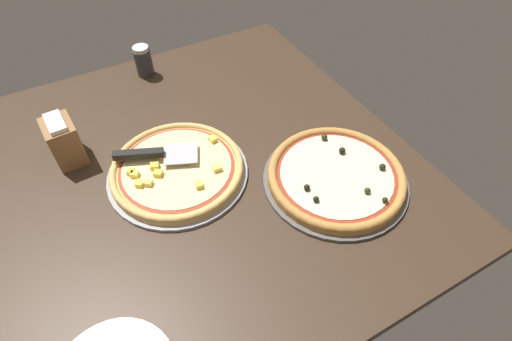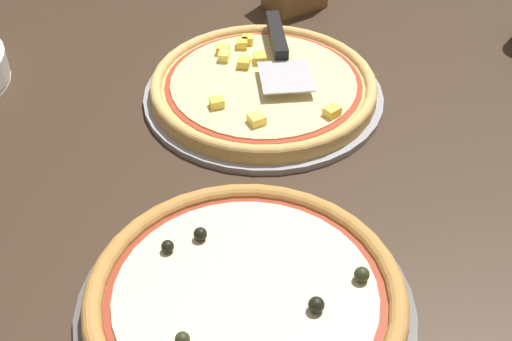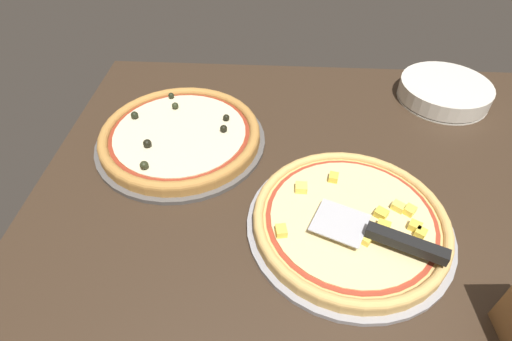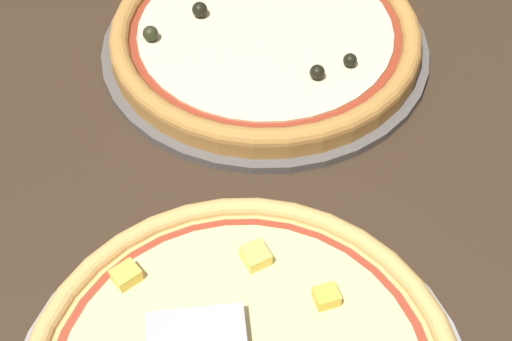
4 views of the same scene
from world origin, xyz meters
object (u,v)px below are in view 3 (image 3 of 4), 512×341
(plate_stack, at_px, (444,91))
(pizza_back, at_px, (180,134))
(serving_spatula, at_px, (391,238))
(pizza_front, at_px, (351,220))

(plate_stack, bearing_deg, pizza_back, 108.49)
(serving_spatula, bearing_deg, pizza_front, 42.44)
(pizza_back, height_order, serving_spatula, serving_spatula)
(pizza_back, relative_size, plate_stack, 1.59)
(pizza_front, height_order, serving_spatula, serving_spatula)
(pizza_front, xyz_separation_m, serving_spatula, (-0.06, -0.05, 0.03))
(plate_stack, bearing_deg, pizza_front, 146.84)
(pizza_front, height_order, pizza_back, pizza_back)
(pizza_back, height_order, plate_stack, pizza_back)
(pizza_front, bearing_deg, serving_spatula, -137.56)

